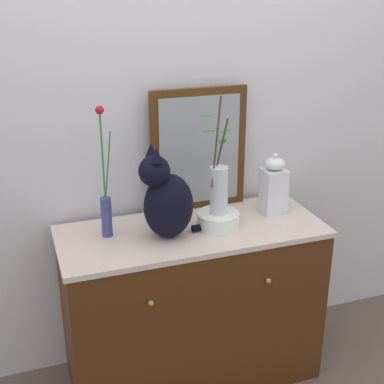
{
  "coord_description": "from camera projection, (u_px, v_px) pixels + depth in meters",
  "views": [
    {
      "loc": [
        -0.72,
        -2.08,
        1.87
      ],
      "look_at": [
        0.0,
        0.0,
        0.99
      ],
      "focal_mm": 50.65,
      "sensor_mm": 36.0,
      "label": 1
    }
  ],
  "objects": [
    {
      "name": "ground_plane",
      "position": [
        192.0,
        372.0,
        2.74
      ],
      "size": [
        6.0,
        6.0,
        0.0
      ],
      "primitive_type": "plane",
      "color": "brown"
    },
    {
      "name": "wall_back",
      "position": [
        170.0,
        106.0,
        2.54
      ],
      "size": [
        4.4,
        0.08,
        2.6
      ],
      "primitive_type": "cube",
      "color": "silver",
      "rests_on": "ground_plane"
    },
    {
      "name": "sideboard",
      "position": [
        192.0,
        305.0,
        2.59
      ],
      "size": [
        1.21,
        0.51,
        0.81
      ],
      "color": "#4C260F",
      "rests_on": "ground_plane"
    },
    {
      "name": "mirror_leaning",
      "position": [
        199.0,
        150.0,
        2.56
      ],
      "size": [
        0.47,
        0.03,
        0.59
      ],
      "color": "#4A2A11",
      "rests_on": "sideboard"
    },
    {
      "name": "cat_sitting",
      "position": [
        167.0,
        199.0,
        2.31
      ],
      "size": [
        0.45,
        0.18,
        0.42
      ],
      "color": "black",
      "rests_on": "sideboard"
    },
    {
      "name": "vase_slim_green",
      "position": [
        106.0,
        203.0,
        2.32
      ],
      "size": [
        0.06,
        0.05,
        0.58
      ],
      "color": "#3B3D82",
      "rests_on": "sideboard"
    },
    {
      "name": "bowl_porcelain",
      "position": [
        218.0,
        220.0,
        2.45
      ],
      "size": [
        0.19,
        0.19,
        0.07
      ],
      "primitive_type": "cylinder",
      "color": "white",
      "rests_on": "sideboard"
    },
    {
      "name": "vase_glass_clear",
      "position": [
        219.0,
        186.0,
        2.39
      ],
      "size": [
        0.17,
        0.13,
        0.52
      ],
      "color": "silver",
      "rests_on": "bowl_porcelain"
    },
    {
      "name": "jar_lidded_porcelain",
      "position": [
        274.0,
        186.0,
        2.57
      ],
      "size": [
        0.11,
        0.11,
        0.3
      ],
      "color": "white",
      "rests_on": "sideboard"
    }
  ]
}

